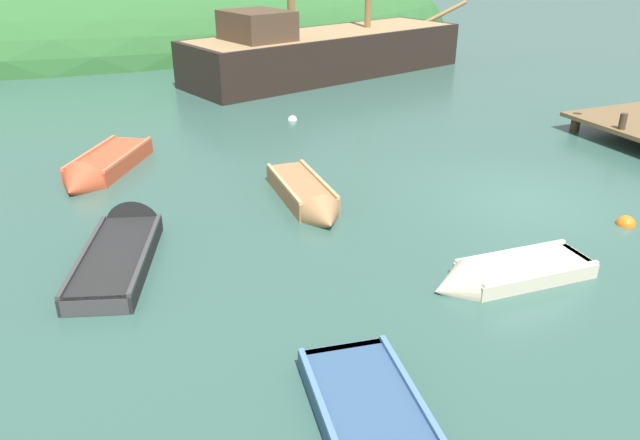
% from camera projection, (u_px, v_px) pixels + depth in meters
% --- Properties ---
extents(ground_plane, '(120.00, 120.00, 0.00)m').
position_uv_depth(ground_plane, '(528.00, 202.00, 13.80)').
color(ground_plane, '#33564C').
extents(shore_hill, '(46.52, 25.69, 10.94)m').
position_uv_depth(shore_hill, '(108.00, 34.00, 37.82)').
color(shore_hill, '#2D602D').
rests_on(shore_hill, ground).
extents(sailing_ship, '(15.41, 7.05, 10.72)m').
position_uv_depth(sailing_ship, '(325.00, 59.00, 26.19)').
color(sailing_ship, black).
rests_on(sailing_ship, ground).
extents(rowboat_portside, '(1.07, 3.28, 0.88)m').
position_uv_depth(rowboat_portside, '(307.00, 199.00, 13.60)').
color(rowboat_portside, '#9E7047').
rests_on(rowboat_portside, ground).
extents(rowboat_outer_left, '(2.30, 4.04, 1.12)m').
position_uv_depth(rowboat_outer_left, '(125.00, 246.00, 11.62)').
color(rowboat_outer_left, black).
rests_on(rowboat_outer_left, ground).
extents(rowboat_far, '(2.78, 3.55, 1.08)m').
position_uv_depth(rowboat_far, '(101.00, 170.00, 15.30)').
color(rowboat_far, '#C64C2D').
rests_on(rowboat_far, ground).
extents(rowboat_center, '(3.05, 1.08, 0.89)m').
position_uv_depth(rowboat_center, '(501.00, 278.00, 10.56)').
color(rowboat_center, beige).
rests_on(rowboat_center, ground).
extents(buoy_orange, '(0.39, 0.39, 0.39)m').
position_uv_depth(buoy_orange, '(625.00, 225.00, 12.71)').
color(buoy_orange, orange).
rests_on(buoy_orange, ground).
extents(buoy_white, '(0.31, 0.31, 0.31)m').
position_uv_depth(buoy_white, '(293.00, 120.00, 19.98)').
color(buoy_white, white).
rests_on(buoy_white, ground).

